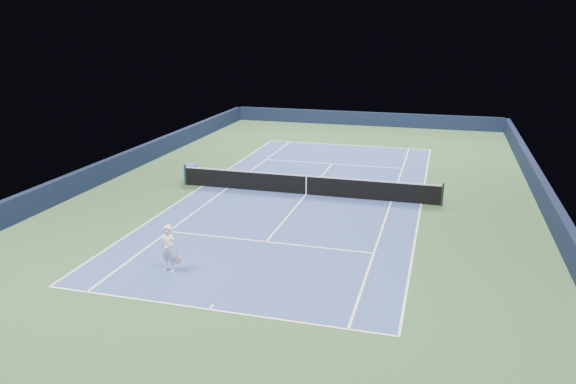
# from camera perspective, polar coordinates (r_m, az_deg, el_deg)

# --- Properties ---
(ground) EXTENTS (40.00, 40.00, 0.00)m
(ground) POSITION_cam_1_polar(r_m,az_deg,el_deg) (27.38, 1.86, -0.26)
(ground) COLOR #2C4B28
(ground) RESTS_ON ground
(wall_far) EXTENTS (22.00, 0.35, 1.10)m
(wall_far) POSITION_cam_1_polar(r_m,az_deg,el_deg) (46.28, 7.80, 7.38)
(wall_far) COLOR #111833
(wall_far) RESTS_ON ground
(wall_right) EXTENTS (0.35, 40.00, 1.10)m
(wall_right) POSITION_cam_1_polar(r_m,az_deg,el_deg) (26.91, 24.86, -0.95)
(wall_right) COLOR black
(wall_right) RESTS_ON ground
(wall_left) EXTENTS (0.35, 40.00, 1.10)m
(wall_left) POSITION_cam_1_polar(r_m,az_deg,el_deg) (31.50, -17.64, 2.27)
(wall_left) COLOR black
(wall_left) RESTS_ON ground
(court_surface) EXTENTS (10.97, 23.77, 0.01)m
(court_surface) POSITION_cam_1_polar(r_m,az_deg,el_deg) (27.38, 1.86, -0.25)
(court_surface) COLOR navy
(court_surface) RESTS_ON ground
(baseline_far) EXTENTS (10.97, 0.08, 0.00)m
(baseline_far) POSITION_cam_1_polar(r_m,az_deg,el_deg) (38.66, 6.09, 4.76)
(baseline_far) COLOR white
(baseline_far) RESTS_ON ground
(baseline_near) EXTENTS (10.97, 0.08, 0.00)m
(baseline_near) POSITION_cam_1_polar(r_m,az_deg,el_deg) (16.92, -8.03, -11.73)
(baseline_near) COLOR white
(baseline_near) RESTS_ON ground
(sideline_doubles_right) EXTENTS (0.08, 23.77, 0.00)m
(sideline_doubles_right) POSITION_cam_1_polar(r_m,az_deg,el_deg) (26.68, 13.38, -1.17)
(sideline_doubles_right) COLOR white
(sideline_doubles_right) RESTS_ON ground
(sideline_doubles_left) EXTENTS (0.08, 23.77, 0.00)m
(sideline_doubles_left) POSITION_cam_1_polar(r_m,az_deg,el_deg) (29.11, -8.68, 0.62)
(sideline_doubles_left) COLOR white
(sideline_doubles_left) RESTS_ON ground
(sideline_singles_right) EXTENTS (0.08, 23.77, 0.00)m
(sideline_singles_right) POSITION_cam_1_polar(r_m,az_deg,el_deg) (26.75, 10.45, -0.94)
(sideline_singles_right) COLOR white
(sideline_singles_right) RESTS_ON ground
(sideline_singles_left) EXTENTS (0.08, 23.77, 0.00)m
(sideline_singles_left) POSITION_cam_1_polar(r_m,az_deg,el_deg) (28.59, -6.18, 0.41)
(sideline_singles_left) COLOR white
(sideline_singles_left) RESTS_ON ground
(service_line_far) EXTENTS (8.23, 0.08, 0.00)m
(service_line_far) POSITION_cam_1_polar(r_m,az_deg,el_deg) (33.40, 4.49, 2.87)
(service_line_far) COLOR white
(service_line_far) RESTS_ON ground
(service_line_near) EXTENTS (8.23, 0.08, 0.00)m
(service_line_near) POSITION_cam_1_polar(r_m,az_deg,el_deg) (21.56, -2.23, -5.07)
(service_line_near) COLOR white
(service_line_near) RESTS_ON ground
(center_service_line) EXTENTS (0.08, 12.80, 0.00)m
(center_service_line) POSITION_cam_1_polar(r_m,az_deg,el_deg) (27.38, 1.86, -0.24)
(center_service_line) COLOR white
(center_service_line) RESTS_ON ground
(center_mark_far) EXTENTS (0.08, 0.30, 0.00)m
(center_mark_far) POSITION_cam_1_polar(r_m,az_deg,el_deg) (38.52, 6.05, 4.72)
(center_mark_far) COLOR white
(center_mark_far) RESTS_ON ground
(center_mark_near) EXTENTS (0.08, 0.30, 0.00)m
(center_mark_near) POSITION_cam_1_polar(r_m,az_deg,el_deg) (17.04, -7.82, -11.50)
(center_mark_near) COLOR white
(center_mark_near) RESTS_ON ground
(tennis_net) EXTENTS (12.90, 0.10, 1.07)m
(tennis_net) POSITION_cam_1_polar(r_m,az_deg,el_deg) (27.23, 1.87, 0.76)
(tennis_net) COLOR black
(tennis_net) RESTS_ON ground
(sponsor_cube) EXTENTS (0.61, 0.56, 0.93)m
(sponsor_cube) POSITION_cam_1_polar(r_m,az_deg,el_deg) (29.88, -9.86, 1.89)
(sponsor_cube) COLOR blue
(sponsor_cube) RESTS_ON ground
(tennis_player) EXTENTS (0.80, 1.29, 2.54)m
(tennis_player) POSITION_cam_1_polar(r_m,az_deg,el_deg) (19.22, -12.03, -5.65)
(tennis_player) COLOR white
(tennis_player) RESTS_ON ground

